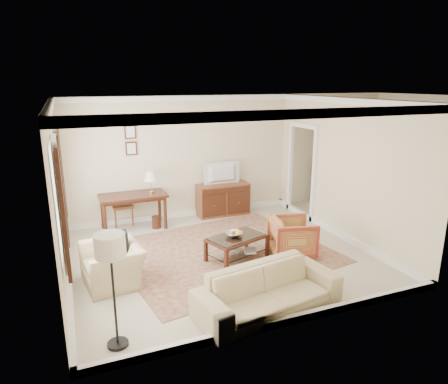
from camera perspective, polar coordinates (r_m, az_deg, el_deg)
room_shell at (r=7.08m, az=-0.61°, el=9.59°), size 5.51×5.01×2.91m
annex_bedroom at (r=10.82m, az=19.80°, el=-0.76°), size 3.00×2.70×2.90m
window_front at (r=6.09m, az=-22.40°, el=-1.42°), size 0.12×1.56×1.80m
window_rear at (r=7.64m, az=-22.44°, el=1.85°), size 0.12×1.56×1.80m
doorway at (r=9.86m, az=11.03°, el=2.76°), size 0.10×1.12×2.25m
rug at (r=7.84m, az=-0.19°, el=-8.53°), size 4.28×3.82×0.01m
writing_desk at (r=9.04m, az=-12.88°, el=-1.02°), size 1.46×0.73×0.80m
desk_chair at (r=9.40m, az=-14.36°, el=-1.53°), size 0.52×0.52×1.05m
desk_lamp at (r=9.02m, az=-10.39°, el=1.44°), size 0.32×0.32×0.50m
framed_prints at (r=9.22m, az=-13.18°, el=7.24°), size 0.25×0.04×0.68m
sideboard at (r=9.86m, az=-0.16°, el=-1.04°), size 1.28×0.49×0.78m
tv at (r=9.64m, az=-0.12°, el=3.66°), size 0.87×0.50×0.11m
coffee_table at (r=7.42m, az=1.89°, el=-7.07°), size 1.23×0.95×0.46m
fruit_bowl at (r=7.36m, az=1.40°, el=-5.92°), size 0.42×0.42×0.10m
book_a at (r=7.46m, az=0.86°, el=-8.37°), size 0.26×0.17×0.38m
book_b at (r=7.49m, az=2.93°, el=-8.34°), size 0.27×0.13×0.38m
striped_armchair at (r=7.67m, az=9.73°, el=-6.10°), size 0.91×0.94×0.81m
club_armchair at (r=6.79m, az=-15.67°, el=-9.10°), size 0.78×1.08×0.88m
backpack at (r=6.81m, az=-14.99°, el=-6.76°), size 0.24×0.33×0.40m
sofa at (r=5.87m, az=6.39°, el=-12.88°), size 2.22×0.97×0.84m
floor_lamp at (r=4.92m, az=-15.90°, el=-8.54°), size 0.37×0.37×1.49m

